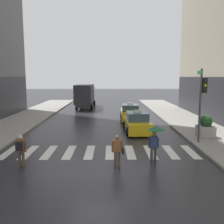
{
  "coord_description": "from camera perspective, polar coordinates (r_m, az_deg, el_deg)",
  "views": [
    {
      "loc": [
        0.59,
        -11.44,
        4.44
      ],
      "look_at": [
        0.77,
        8.0,
        1.69
      ],
      "focal_mm": 40.34,
      "sensor_mm": 36.0,
      "label": 1
    }
  ],
  "objects": [
    {
      "name": "crosswalk_markings",
      "position": [
        15.11,
        -2.78,
        -9.04
      ],
      "size": [
        11.3,
        2.8,
        0.01
      ],
      "color": "silver",
      "rests_on": "ground"
    },
    {
      "name": "taxi_second",
      "position": [
        25.83,
        4.08,
        -0.25
      ],
      "size": [
        2.03,
        4.59,
        1.8
      ],
      "color": "yellow",
      "rests_on": "ground"
    },
    {
      "name": "ground_plane",
      "position": [
        12.28,
        -3.34,
        -13.17
      ],
      "size": [
        160.0,
        160.0,
        0.0
      ],
      "primitive_type": "plane",
      "color": "#26262B"
    },
    {
      "name": "taxi_lead",
      "position": [
        20.34,
        5.65,
        -2.53
      ],
      "size": [
        2.04,
        4.59,
        1.8
      ],
      "color": "yellow",
      "rests_on": "ground"
    },
    {
      "name": "box_truck",
      "position": [
        35.33,
        -6.09,
        3.8
      ],
      "size": [
        2.4,
        7.58,
        3.35
      ],
      "color": "#2D2D2D",
      "rests_on": "ground"
    },
    {
      "name": "planter_near_corner",
      "position": [
        19.18,
        20.47,
        -3.2
      ],
      "size": [
        1.1,
        1.1,
        1.6
      ],
      "color": "#A8A399",
      "rests_on": "curb_right"
    },
    {
      "name": "pedestrian_with_umbrella",
      "position": [
        13.09,
        9.79,
        -4.99
      ],
      "size": [
        0.96,
        0.96,
        1.94
      ],
      "color": "#333338",
      "rests_on": "ground"
    },
    {
      "name": "pedestrian_with_handbag",
      "position": [
        12.36,
        1.26,
        -8.45
      ],
      "size": [
        0.61,
        0.24,
        1.65
      ],
      "color": "#473D33",
      "rests_on": "ground"
    },
    {
      "name": "pedestrian_with_backpack",
      "position": [
        13.07,
        -20.01,
        -7.84
      ],
      "size": [
        0.55,
        0.43,
        1.65
      ],
      "color": "#473D33",
      "rests_on": "ground"
    },
    {
      "name": "traffic_light_pole",
      "position": [
        17.26,
        19.75,
        3.64
      ],
      "size": [
        0.44,
        0.84,
        4.8
      ],
      "color": "#47474C",
      "rests_on": "curb_right"
    }
  ]
}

